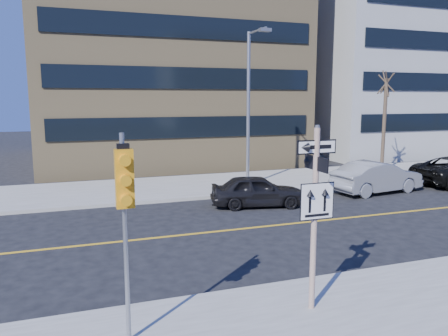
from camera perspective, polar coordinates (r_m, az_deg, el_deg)
name	(u,v)px	position (r m, az deg, el deg)	size (l,w,h in m)	color
ground	(265,272)	(12.46, 5.32, -13.41)	(120.00, 120.00, 0.00)	black
far_sidewalk	(436,170)	(32.36, 25.96, -0.19)	(66.00, 6.00, 0.15)	gray
sign_pole	(315,208)	(9.58, 11.80, -5.13)	(0.92, 0.92, 4.06)	silver
traffic_signal	(125,196)	(8.02, -12.82, -3.57)	(0.32, 0.45, 4.00)	gray
parked_car_a	(257,191)	(19.47, 4.38, -2.98)	(4.14, 1.67, 1.41)	black
parked_car_b	(377,177)	(23.53, 19.32, -1.13)	(4.90, 1.71, 1.62)	gray
streetlight_a	(250,99)	(22.98, 3.43, 9.03)	(0.55, 2.25, 8.00)	gray
street_tree_west	(386,86)	(28.14, 20.44, 10.05)	(1.80, 1.80, 6.35)	#372B20
building_brick	(158,45)	(36.36, -8.58, 15.65)	(18.00, 18.00, 18.00)	#A2895A
building_grey_mid	(392,69)	(45.01, 21.14, 11.94)	(20.00, 16.00, 15.00)	#979A9C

